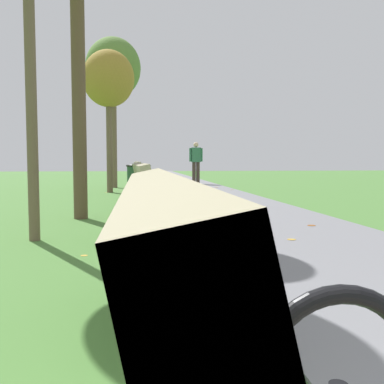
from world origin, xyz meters
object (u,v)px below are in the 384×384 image
object	(u,v)px
park_bench_3	(153,199)
tree_5	(113,69)
park_bench_4	(148,187)
park_bench_6	(143,176)
park_bench_2	(172,239)
pedestrian_walking	(196,161)
park_bench_5	(145,180)
tree_4	(109,80)
trash_bin	(139,186)

from	to	relation	value
park_bench_3	tree_5	distance (m)	10.88
park_bench_4	park_bench_6	size ratio (longest dim) A/B	1.00
park_bench_2	pedestrian_walking	size ratio (longest dim) A/B	0.99
park_bench_5	tree_4	size ratio (longest dim) A/B	0.39
park_bench_3	pedestrian_walking	distance (m)	12.17
park_bench_4	tree_4	xyz separation A→B (m)	(-0.95, 5.70, 2.73)
park_bench_6	tree_4	bearing A→B (deg)	144.73
park_bench_3	park_bench_5	bearing A→B (deg)	90.00
tree_4	trash_bin	world-z (taller)	tree_4
park_bench_6	trash_bin	world-z (taller)	park_bench_6
park_bench_5	tree_5	bearing A→B (deg)	99.73
park_bench_5	park_bench_6	bearing A→B (deg)	90.00
park_bench_5	pedestrian_walking	distance (m)	7.47
park_bench_2	pedestrian_walking	world-z (taller)	pedestrian_walking
park_bench_3	park_bench_2	bearing A→B (deg)	-90.00
park_bench_5	park_bench_6	distance (m)	2.45
tree_4	pedestrian_walking	distance (m)	5.55
park_bench_3	park_bench_6	xyz separation A→B (m)	(0.00, 7.28, 0.00)
tree_4	trash_bin	xyz separation A→B (m)	(0.81, -4.32, -2.79)
park_bench_2	trash_bin	bearing A→B (deg)	91.36
park_bench_3	tree_4	distance (m)	8.46
tree_4	tree_5	world-z (taller)	tree_5
park_bench_4	tree_4	world-z (taller)	tree_4
park_bench_2	pedestrian_walking	bearing A→B (deg)	81.74
tree_4	pedestrian_walking	xyz separation A→B (m)	(3.07, 4.02, -2.29)
park_bench_6	tree_4	world-z (taller)	tree_4
park_bench_4	tree_4	size ratio (longest dim) A/B	0.40
park_bench_5	tree_5	distance (m)	6.54
park_bench_4	park_bench_5	size ratio (longest dim) A/B	1.01
park_bench_2	tree_5	bearing A→B (deg)	94.14
park_bench_4	tree_5	distance (m)	8.80
tree_5	trash_bin	bearing A→B (deg)	-83.26
park_bench_4	park_bench_5	xyz separation A→B (m)	(-0.00, 2.58, 0.00)
park_bench_4	trash_bin	xyz separation A→B (m)	(-0.15, 1.38, -0.06)
park_bench_2	park_bench_6	distance (m)	9.87
tree_5	trash_bin	distance (m)	7.58
park_bench_2	park_bench_6	world-z (taller)	same
park_bench_4	tree_5	world-z (taller)	tree_5
park_bench_3	pedestrian_walking	bearing A→B (deg)	79.98
park_bench_2	park_bench_5	world-z (taller)	same
park_bench_5	tree_4	bearing A→B (deg)	106.97
park_bench_6	pedestrian_walking	size ratio (longest dim) A/B	1.00
park_bench_2	trash_bin	world-z (taller)	park_bench_2
park_bench_6	park_bench_4	bearing A→B (deg)	-90.00
park_bench_2	park_bench_6	xyz separation A→B (m)	(0.00, 9.87, 0.00)
park_bench_3	tree_5	size ratio (longest dim) A/B	0.32
pedestrian_walking	trash_bin	world-z (taller)	pedestrian_walking
park_bench_5	trash_bin	distance (m)	1.21
park_bench_6	pedestrian_walking	xyz separation A→B (m)	(2.11, 4.70, 0.44)
tree_4	park_bench_2	bearing A→B (deg)	-84.84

